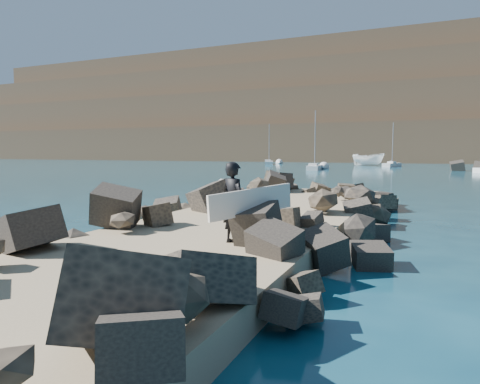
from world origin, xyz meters
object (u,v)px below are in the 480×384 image
at_px(sailboat_b, 392,165).
at_px(surfer_with_board, 236,203).
at_px(surfboard_resting, 217,190).
at_px(boat_imported, 368,159).

bearing_deg(sailboat_b, surfer_with_board, -88.74).
xyz_separation_m(surfboard_resting, sailboat_b, (2.92, 63.26, -0.69)).
height_order(boat_imported, sailboat_b, sailboat_b).
relative_size(surfboard_resting, boat_imported, 0.40).
bearing_deg(boat_imported, sailboat_b, -124.26).
bearing_deg(surfer_with_board, surfboard_resting, 119.47).
relative_size(surfer_with_board, sailboat_b, 0.26).
bearing_deg(sailboat_b, boat_imported, 134.29).
height_order(surfboard_resting, sailboat_b, sailboat_b).
distance_m(surfboard_resting, surfer_with_board, 9.15).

